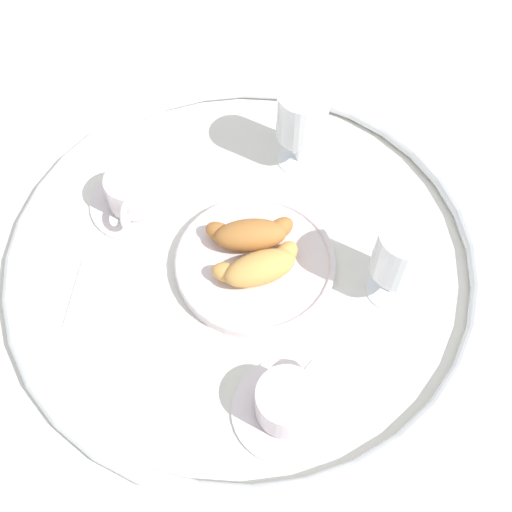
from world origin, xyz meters
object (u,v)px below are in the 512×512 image
Objects in this scene: juice_glass_left at (404,253)px; folded_napkin at (112,297)px; croissant_small at (251,234)px; croissant_large at (260,267)px; coffee_cup_near at (133,195)px; juice_glass_right at (303,117)px; coffee_cup_far at (288,403)px; pastry_plate at (256,263)px.

juice_glass_left is 1.27× the size of folded_napkin.
croissant_large is at bearing -78.73° from croissant_small.
coffee_cup_near is (-0.18, 0.14, -0.01)m from croissant_large.
juice_glass_left is 1.00× the size of juice_glass_right.
juice_glass_left is at bearing -5.76° from croissant_large.
coffee_cup_far is (0.04, -0.24, -0.01)m from croissant_small.
juice_glass_left reaches higher than croissant_small.
pastry_plate is at bearing 12.35° from folded_napkin.
coffee_cup_far is 0.97× the size of juice_glass_left.
coffee_cup_near is 0.39m from coffee_cup_far.
pastry_plate is 0.21m from coffee_cup_far.
coffee_cup_far is at bearing -81.29° from pastry_plate.
coffee_cup_near reaches higher than folded_napkin.
pastry_plate is 0.21m from juice_glass_left.
juice_glass_right is (0.25, 0.08, 0.07)m from coffee_cup_near.
croissant_large and croissant_small have the same top height.
folded_napkin is at bearing -98.03° from coffee_cup_near.
juice_glass_left reaches higher than coffee_cup_far.
pastry_plate is 1.62× the size of juice_glass_left.
pastry_plate is at bearing 167.26° from juice_glass_left.
folded_napkin is (-0.20, -0.04, -0.01)m from pastry_plate.
juice_glass_right is at bearing 64.12° from croissant_small.
folded_napkin is at bearing -138.85° from juice_glass_right.
juice_glass_right is at bearing 84.05° from coffee_cup_far.
coffee_cup_far is 0.42m from juice_glass_right.
croissant_small is at bearing 101.22° from pastry_plate.
juice_glass_left is (0.36, -0.16, 0.07)m from coffee_cup_near.
juice_glass_right is 0.38m from folded_napkin.
juice_glass_right reaches higher than folded_napkin.
juice_glass_right is at bearing 41.15° from folded_napkin.
croissant_small is 1.01× the size of coffee_cup_far.
coffee_cup_far is (0.03, -0.19, -0.01)m from croissant_large.
juice_glass_right is (-0.11, 0.24, 0.00)m from juice_glass_left.
croissant_small is (-0.01, 0.05, 0.00)m from croissant_large.
juice_glass_left is at bearing -12.74° from pastry_plate.
juice_glass_right is at bearing 72.38° from croissant_large.
folded_napkin is (-0.39, -0.00, -0.09)m from juice_glass_left.
croissant_large is at bearing -107.62° from juice_glass_right.
coffee_cup_far is (0.21, -0.33, 0.00)m from coffee_cup_near.
pastry_plate is 0.04m from croissant_small.
coffee_cup_near is at bearing 147.22° from pastry_plate.
coffee_cup_far is 0.97× the size of juice_glass_right.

